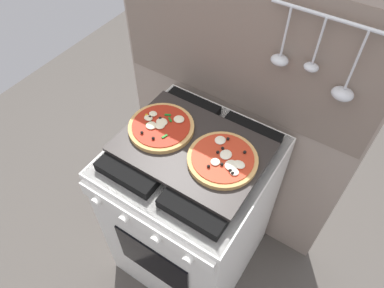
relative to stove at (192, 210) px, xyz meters
The scene contains 6 objects.
ground_plane 0.45m from the stove, 90.00° to the left, with size 4.00×4.00×0.00m, color #4C4742.
kitchen_backsplash 0.48m from the stove, 89.57° to the left, with size 1.10×0.09×1.55m.
stove is the anchor object (origin of this frame).
baking_tray 0.46m from the stove, 90.00° to the left, with size 0.54×0.38×0.02m, color #2D2826.
pizza_left 0.50m from the stove, behind, with size 0.25×0.25×0.03m.
pizza_right 0.50m from the stove, ahead, with size 0.25×0.25×0.03m.
Camera 1 is at (0.47, -0.71, 1.93)m, focal length 33.63 mm.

